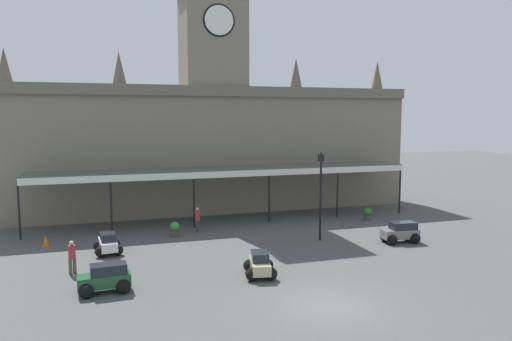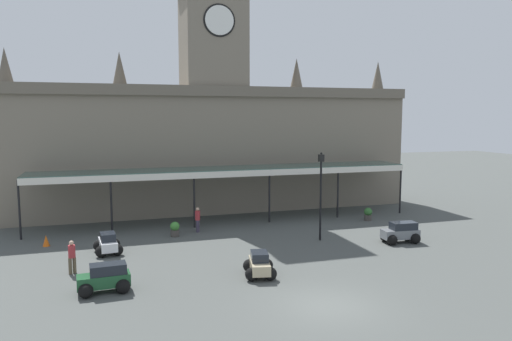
% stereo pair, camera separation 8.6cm
% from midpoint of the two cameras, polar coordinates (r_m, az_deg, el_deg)
% --- Properties ---
extents(ground_plane, '(140.00, 140.00, 0.00)m').
position_cam_midpoint_polar(ground_plane, '(20.74, 8.50, -15.57)').
color(ground_plane, '#494D4A').
extents(station_building, '(32.46, 5.55, 18.92)m').
position_cam_midpoint_polar(station_building, '(39.80, -5.16, 4.20)').
color(station_building, slate).
rests_on(station_building, ground).
extents(entrance_canopy, '(27.78, 3.26, 3.96)m').
position_cam_midpoint_polar(entrance_canopy, '(35.24, -3.42, 0.05)').
color(entrance_canopy, '#38564C').
rests_on(entrance_canopy, ground).
extents(car_green_estate, '(2.30, 1.64, 1.27)m').
position_cam_midpoint_polar(car_green_estate, '(22.76, -17.56, -12.26)').
color(car_green_estate, '#1E512D').
rests_on(car_green_estate, ground).
extents(car_grey_estate, '(2.32, 1.66, 1.27)m').
position_cam_midpoint_polar(car_grey_estate, '(31.11, 16.70, -7.16)').
color(car_grey_estate, slate).
rests_on(car_grey_estate, ground).
extents(car_white_sedan, '(1.64, 2.12, 1.19)m').
position_cam_midpoint_polar(car_white_sedan, '(28.79, -17.24, -8.41)').
color(car_white_sedan, silver).
rests_on(car_white_sedan, ground).
extents(car_beige_sedan, '(1.77, 2.18, 1.19)m').
position_cam_midpoint_polar(car_beige_sedan, '(23.84, 0.35, -11.24)').
color(car_beige_sedan, tan).
rests_on(car_beige_sedan, ground).
extents(pedestrian_beside_cars, '(0.36, 0.34, 1.67)m').
position_cam_midpoint_polar(pedestrian_beside_cars, '(25.68, -21.07, -9.43)').
color(pedestrian_beside_cars, brown).
rests_on(pedestrian_beside_cars, ground).
extents(pedestrian_near_entrance, '(0.34, 0.37, 1.67)m').
position_cam_midpoint_polar(pedestrian_near_entrance, '(32.57, -7.03, -5.69)').
color(pedestrian_near_entrance, '#3F384C').
rests_on(pedestrian_near_entrance, ground).
extents(victorian_lamppost, '(0.30, 0.30, 5.53)m').
position_cam_midpoint_polar(victorian_lamppost, '(30.08, 7.60, -1.91)').
color(victorian_lamppost, black).
rests_on(victorian_lamppost, ground).
extents(traffic_cone, '(0.40, 0.40, 0.67)m').
position_cam_midpoint_polar(traffic_cone, '(31.62, -23.73, -7.65)').
color(traffic_cone, orange).
rests_on(traffic_cone, ground).
extents(planter_near_kerb, '(0.60, 0.60, 0.96)m').
position_cam_midpoint_polar(planter_near_kerb, '(31.73, -9.69, -6.85)').
color(planter_near_kerb, '#47423D').
rests_on(planter_near_kerb, ground).
extents(planter_by_canopy, '(0.60, 0.60, 0.96)m').
position_cam_midpoint_polar(planter_by_canopy, '(36.89, 13.04, -5.04)').
color(planter_by_canopy, '#47423D').
rests_on(planter_by_canopy, ground).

